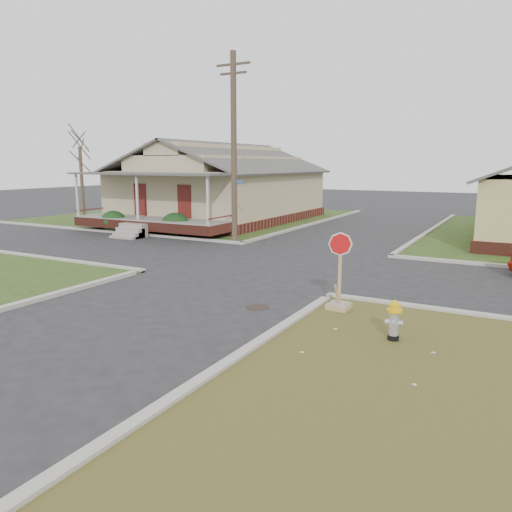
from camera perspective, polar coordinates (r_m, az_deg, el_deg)
The scene contains 11 objects.
ground at distance 15.18m, azimuth -6.24°, elevation -4.25°, with size 120.00×120.00×0.00m, color #242427.
verge_far_left at distance 37.08m, azimuth -6.87°, elevation 4.53°, with size 19.00×19.00×0.05m, color #264117.
curbs at distance 19.38m, azimuth 2.23°, elevation -0.96°, with size 80.00×40.00×0.12m, color #A9A599, non-canonical shape.
manhole at distance 13.65m, azimuth 0.20°, elevation -5.86°, with size 0.64×0.64×0.01m, color black.
corner_house at distance 34.15m, azimuth -4.10°, elevation 7.86°, with size 10.10×15.50×5.30m.
utility_pole at distance 24.45m, azimuth -2.55°, elevation 12.41°, with size 1.80×0.28×9.00m.
tree_far_left at distance 35.74m, azimuth -19.27°, elevation 7.78°, with size 0.22×0.22×4.90m, color #3F3224.
fire_hydrant at distance 11.34m, azimuth 15.52°, elevation -6.87°, with size 0.34×0.34×0.90m.
stop_sign at distance 13.39m, azimuth 9.49°, elevation -4.15°, with size 0.59×0.57×2.07m.
hedge_left at distance 29.60m, azimuth -15.95°, elevation 3.86°, with size 1.50×1.23×1.14m, color black.
hedge_right at distance 27.26m, azimuth -9.18°, elevation 3.61°, with size 1.53×1.26×1.17m, color black.
Camera 1 is at (8.44, -12.01, 3.86)m, focal length 35.00 mm.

